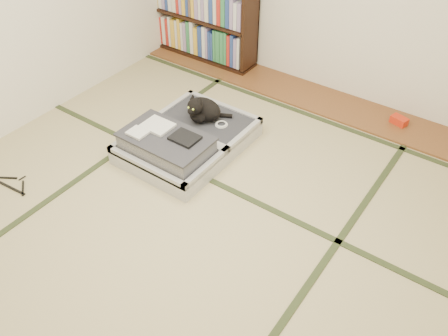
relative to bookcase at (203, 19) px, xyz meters
The scene contains 10 objects.
floor 2.57m from the bookcase, 54.86° to the right, with size 4.50×4.50×0.00m, color tan.
wood_strip 1.52m from the bookcase, ahead, with size 4.00×0.50×0.02m, color brown.
red_item 2.33m from the bookcase, ahead, with size 0.15×0.09×0.07m, color red.
room_shell 2.73m from the bookcase, 54.86° to the right, with size 4.50×4.50×4.50m.
tatami_borders 2.19m from the bookcase, 47.25° to the right, with size 4.00×4.50×0.01m.
bookcase is the anchor object (origin of this frame).
suitcase 1.79m from the bookcase, 58.06° to the right, with size 0.83×1.10×0.32m.
cat 1.52m from the bookcase, 52.91° to the right, with size 0.37×0.37×0.30m.
cable_coil 1.63m from the bookcase, 47.14° to the right, with size 0.11×0.11×0.03m.
hanger 2.67m from the bookcase, 88.24° to the right, with size 0.37×0.18×0.01m.
Camera 1 is at (1.62, -1.86, 2.55)m, focal length 38.00 mm.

